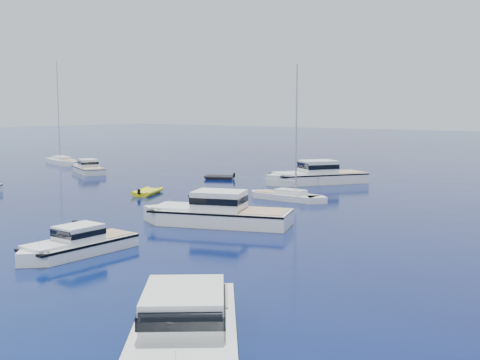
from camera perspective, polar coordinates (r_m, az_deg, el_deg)
name	(u,v)px	position (r m, az deg, el deg)	size (l,w,h in m)	color
motor_cruiser_near	(77,254)	(35.02, -15.24, -6.81)	(2.43, 7.94, 2.08)	white
motor_cruiser_right	(184,360)	(20.37, -5.34, -16.71)	(3.45, 11.27, 2.96)	silver
motor_cruiser_centre	(216,224)	(42.32, -2.28, -4.22)	(3.54, 11.58, 3.04)	white
motor_cruiser_far_l	(88,173)	(77.80, -14.26, 0.66)	(2.62, 8.55, 2.25)	silver
motor_cruiser_distant	(316,183)	(65.50, 7.23, -0.32)	(3.72, 12.15, 3.19)	white
sailboat_centre	(288,200)	(53.60, 4.54, -1.88)	(2.18, 8.38, 12.32)	silver
sailboat_far_l	(63,164)	(91.25, -16.51, 1.47)	(2.73, 10.48, 15.41)	white
tender_yellow	(147,194)	(57.52, -8.79, -1.34)	(2.16, 3.99, 0.95)	yellow
tender_grey_near	(89,235)	(40.01, -14.12, -5.08)	(1.77, 3.14, 0.95)	black
tender_grey_far	(220,179)	(68.86, -1.96, 0.08)	(1.91, 3.44, 0.95)	black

